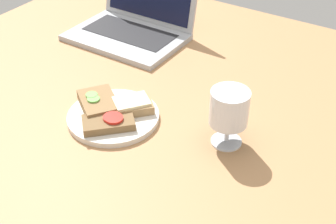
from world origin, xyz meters
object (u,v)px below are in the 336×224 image
(sandwich_with_cucumber, at_px, (99,103))
(laptop, at_px, (134,22))
(wine_glass, at_px, (229,110))
(plate, at_px, (113,117))
(sandwich_with_cheese, at_px, (131,105))
(sandwich_with_tomato, at_px, (109,122))

(sandwich_with_cucumber, bearing_deg, laptop, 114.66)
(wine_glass, bearing_deg, plate, -165.35)
(sandwich_with_cheese, distance_m, wine_glass, 0.24)
(sandwich_with_cheese, bearing_deg, plate, -124.47)
(sandwich_with_cucumber, relative_size, wine_glass, 1.04)
(plate, height_order, wine_glass, wine_glass)
(plate, xyz_separation_m, sandwich_with_tomato, (0.02, -0.04, 0.02))
(sandwich_with_tomato, bearing_deg, sandwich_with_cheese, 86.56)
(plate, relative_size, sandwich_with_cheese, 1.84)
(plate, relative_size, laptop, 0.63)
(sandwich_with_tomato, relative_size, sandwich_with_cheese, 1.08)
(plate, relative_size, wine_glass, 1.63)
(plate, bearing_deg, wine_glass, 14.65)
(sandwich_with_cucumber, xyz_separation_m, wine_glass, (0.30, 0.06, 0.06))
(sandwich_with_tomato, height_order, sandwich_with_cheese, sandwich_with_cheese)
(sandwich_with_cheese, distance_m, sandwich_with_cucumber, 0.08)
(wine_glass, height_order, laptop, laptop)
(plate, xyz_separation_m, wine_glass, (0.26, 0.07, 0.08))
(sandwich_with_cucumber, bearing_deg, plate, -4.26)
(plate, distance_m, sandwich_with_cheese, 0.05)
(plate, xyz_separation_m, laptop, (-0.21, 0.37, 0.03))
(sandwich_with_cheese, relative_size, wine_glass, 0.88)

